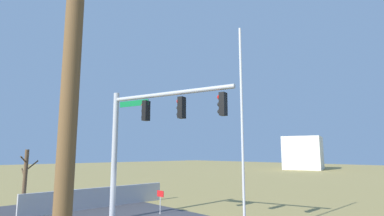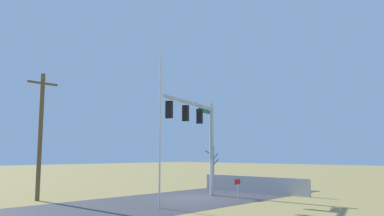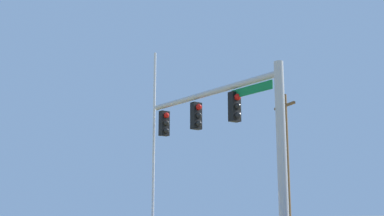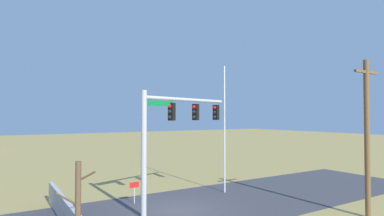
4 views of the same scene
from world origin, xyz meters
TOP-DOWN VIEW (x-y plane):
  - ground_plane at (0.00, 0.00)m, footprint 160.00×160.00m
  - road_surface at (-4.00, 0.00)m, footprint 28.00×8.00m
  - retaining_fence at (5.55, -0.90)m, footprint 0.20×8.75m
  - signal_mast at (0.17, -0.44)m, footprint 6.37×2.13m
  - flagpole at (-4.45, -1.78)m, footprint 0.10×0.10m
  - utility_pole at (-7.28, 6.00)m, footprint 1.90×0.26m
  - bare_tree at (5.83, 3.14)m, footprint 1.27×1.02m
  - open_sign at (1.56, -2.38)m, footprint 0.56×0.04m

SIDE VIEW (x-z plane):
  - ground_plane at x=0.00m, z-range 0.00..0.00m
  - road_surface at x=-4.00m, z-range 0.00..0.01m
  - retaining_fence at x=5.55m, z-range 0.00..1.17m
  - open_sign at x=1.56m, z-range 0.30..1.52m
  - bare_tree at x=5.83m, z-range 0.06..3.46m
  - utility_pole at x=-7.28m, z-range 0.16..7.93m
  - flagpole at x=-4.45m, z-range 0.00..8.29m
  - signal_mast at x=0.17m, z-range 1.33..7.60m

